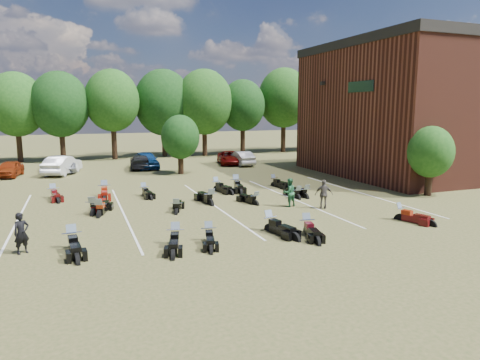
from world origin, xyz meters
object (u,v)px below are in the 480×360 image
motorcycle_0 (73,249)px  motorcycle_7 (93,215)px  motorcycle_14 (54,198)px  motorcycle_3 (209,241)px  person_black (21,233)px  person_grey (324,194)px  car_4 (146,160)px  person_green (289,192)px  car_0 (9,169)px

motorcycle_0 → motorcycle_7: motorcycle_7 is taller
motorcycle_14 → motorcycle_3: bearing=-72.2°
person_black → person_grey: person_grey is taller
car_4 → motorcycle_3: bearing=-95.1°
car_4 → motorcycle_3: size_ratio=2.22×
car_4 → person_grey: 20.74m
person_green → motorcycle_7: bearing=-19.3°
car_0 → motorcycle_7: bearing=-61.3°
motorcycle_14 → person_black: bearing=-104.2°
person_black → person_green: size_ratio=0.99×
car_0 → motorcycle_0: (4.79, -21.06, -0.65)m
person_black → motorcycle_14: person_black is taller
person_black → person_green: bearing=-15.0°
motorcycle_0 → motorcycle_14: bearing=90.4°
person_black → motorcycle_14: 10.68m
person_black → motorcycle_3: person_black is taller
person_black → person_green: (13.04, 3.46, 0.01)m
person_grey → motorcycle_0: person_grey is taller
car_4 → motorcycle_3: car_4 is taller
car_4 → motorcycle_14: car_4 is taller
person_black → person_grey: (14.58, 2.33, 0.02)m
car_4 → motorcycle_7: (-5.24, -16.71, -0.77)m
motorcycle_3 → motorcycle_7: 7.64m
car_0 → motorcycle_3: bearing=-56.9°
person_green → motorcycle_0: person_green is taller
person_black → car_4: bearing=40.2°
car_4 → person_grey: (6.61, -19.66, 0.03)m
motorcycle_3 → motorcycle_7: bearing=137.5°
motorcycle_3 → motorcycle_14: 13.31m
motorcycle_3 → person_green: bearing=50.2°
motorcycle_14 → person_green: bearing=-40.8°
motorcycle_3 → motorcycle_7: motorcycle_7 is taller
person_green → motorcycle_3: bearing=27.4°
person_black → person_grey: 14.76m
motorcycle_14 → motorcycle_0: bearing=-94.8°
person_grey → motorcycle_0: (-12.83, -2.43, -0.81)m
car_0 → person_grey: (17.62, -18.63, 0.16)m
person_green → motorcycle_0: (-11.30, -3.57, -0.80)m
motorcycle_0 → motorcycle_3: motorcycle_0 is taller
car_0 → motorcycle_7: size_ratio=1.54×
person_grey → motorcycle_0: size_ratio=0.68×
car_4 → person_green: 19.21m
person_grey → motorcycle_7: bearing=10.0°
person_black → motorcycle_3: 7.12m
car_0 → motorcycle_0: car_0 is taller
car_0 → person_black: person_black is taller
motorcycle_7 → car_0: bearing=-50.5°
car_0 → motorcycle_3: size_ratio=1.86×
car_0 → person_black: 21.18m
motorcycle_0 → motorcycle_14: size_ratio=1.07×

